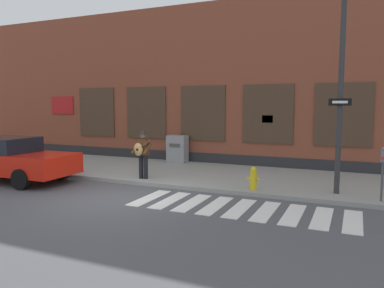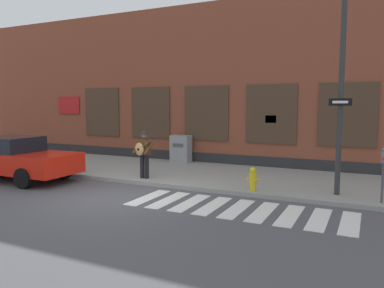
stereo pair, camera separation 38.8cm
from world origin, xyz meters
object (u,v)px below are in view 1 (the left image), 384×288
(parking_meter, at_px, (383,166))
(fire_hydrant, at_px, (253,178))
(busker, at_px, (142,152))
(red_car, at_px, (11,159))
(traffic_light, at_px, (341,48))
(utility_box, at_px, (177,149))

(parking_meter, relative_size, fire_hydrant, 2.05)
(busker, xyz_separation_m, parking_meter, (7.31, -0.04, 0.02))
(busker, bearing_deg, fire_hydrant, -1.62)
(parking_meter, bearing_deg, red_car, -172.31)
(red_car, relative_size, traffic_light, 0.80)
(traffic_light, bearing_deg, red_car, -174.30)
(traffic_light, bearing_deg, utility_box, 147.21)
(busker, height_order, parking_meter, busker)
(fire_hydrant, bearing_deg, utility_box, 138.70)
(utility_box, bearing_deg, parking_meter, -25.94)
(red_car, distance_m, busker, 4.62)
(red_car, bearing_deg, utility_box, 54.69)
(utility_box, bearing_deg, red_car, -125.31)
(red_car, height_order, utility_box, red_car)
(traffic_light, relative_size, utility_box, 4.87)
(busker, relative_size, parking_meter, 1.14)
(busker, height_order, fire_hydrant, busker)
(traffic_light, bearing_deg, fire_hydrant, 168.87)
(traffic_light, relative_size, fire_hydrant, 8.25)
(parking_meter, distance_m, fire_hydrant, 3.47)
(parking_meter, relative_size, utility_box, 1.21)
(utility_box, bearing_deg, busker, -82.20)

